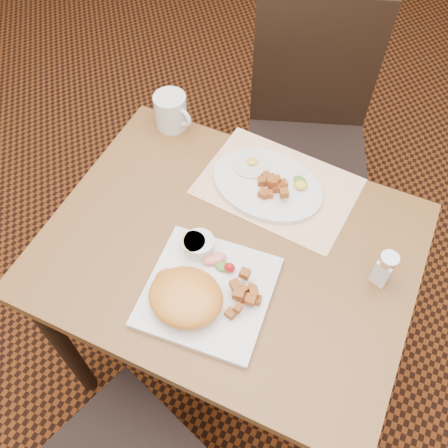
% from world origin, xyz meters
% --- Properties ---
extents(ground, '(8.00, 8.00, 0.00)m').
position_xyz_m(ground, '(0.00, 0.00, 0.00)').
color(ground, black).
rests_on(ground, ground).
extents(table, '(0.90, 0.70, 0.75)m').
position_xyz_m(table, '(0.00, 0.00, 0.64)').
color(table, brown).
rests_on(table, ground).
extents(chair_far, '(0.54, 0.55, 0.97)m').
position_xyz_m(chair_far, '(-0.00, 0.69, 0.54)').
color(chair_far, black).
rests_on(chair_far, ground).
extents(placemat, '(0.42, 0.31, 0.00)m').
position_xyz_m(placemat, '(0.04, 0.23, 0.75)').
color(placemat, white).
rests_on(placemat, table).
extents(plate_square, '(0.30, 0.30, 0.02)m').
position_xyz_m(plate_square, '(0.01, -0.14, 0.76)').
color(plate_square, silver).
rests_on(plate_square, table).
extents(plate_oval, '(0.33, 0.26, 0.02)m').
position_xyz_m(plate_oval, '(0.02, 0.21, 0.76)').
color(plate_oval, silver).
rests_on(plate_oval, placemat).
extents(hollandaise_mound, '(0.18, 0.15, 0.06)m').
position_xyz_m(hollandaise_mound, '(-0.02, -0.18, 0.79)').
color(hollandaise_mound, orange).
rests_on(hollandaise_mound, plate_square).
extents(ramekin, '(0.08, 0.07, 0.04)m').
position_xyz_m(ramekin, '(-0.06, -0.05, 0.79)').
color(ramekin, silver).
rests_on(ramekin, plate_square).
extents(garnish_sq, '(0.09, 0.06, 0.03)m').
position_xyz_m(garnish_sq, '(0.01, -0.06, 0.78)').
color(garnish_sq, '#387223').
rests_on(garnish_sq, plate_square).
extents(fried_egg, '(0.10, 0.10, 0.02)m').
position_xyz_m(fried_egg, '(-0.05, 0.25, 0.77)').
color(fried_egg, white).
rests_on(fried_egg, plate_oval).
extents(garnish_ov, '(0.05, 0.06, 0.02)m').
position_xyz_m(garnish_ov, '(0.10, 0.24, 0.78)').
color(garnish_ov, '#387223').
rests_on(garnish_ov, plate_oval).
extents(salt_shaker, '(0.05, 0.05, 0.10)m').
position_xyz_m(salt_shaker, '(0.36, 0.07, 0.80)').
color(salt_shaker, white).
rests_on(salt_shaker, table).
extents(coffee_mug, '(0.12, 0.09, 0.10)m').
position_xyz_m(coffee_mug, '(-0.32, 0.32, 0.80)').
color(coffee_mug, silver).
rests_on(coffee_mug, table).
extents(home_fries_sq, '(0.08, 0.12, 0.04)m').
position_xyz_m(home_fries_sq, '(0.09, -0.12, 0.78)').
color(home_fries_sq, '#AB561B').
rests_on(home_fries_sq, plate_square).
extents(home_fries_ov, '(0.10, 0.08, 0.04)m').
position_xyz_m(home_fries_ov, '(0.03, 0.20, 0.78)').
color(home_fries_ov, '#AB561B').
rests_on(home_fries_ov, plate_oval).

